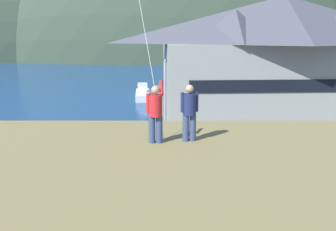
% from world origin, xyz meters
% --- Properties ---
extents(ground_plane, '(600.00, 600.00, 0.00)m').
position_xyz_m(ground_plane, '(0.00, 0.00, 0.00)').
color(ground_plane, '#66604C').
extents(parking_lot_pad, '(40.00, 20.00, 0.10)m').
position_xyz_m(parking_lot_pad, '(0.00, 5.00, 0.05)').
color(parking_lot_pad, slate).
rests_on(parking_lot_pad, ground).
extents(bay_water, '(360.00, 84.00, 0.03)m').
position_xyz_m(bay_water, '(0.00, 60.00, 0.01)').
color(bay_water, navy).
rests_on(bay_water, ground).
extents(far_hill_east_peak, '(132.67, 68.77, 89.46)m').
position_xyz_m(far_hill_east_peak, '(-1.01, 118.78, 0.00)').
color(far_hill_east_peak, '#3D4C38').
rests_on(far_hill_east_peak, ground).
extents(harbor_lodge, '(24.47, 12.24, 12.16)m').
position_xyz_m(harbor_lodge, '(9.83, 20.88, 6.48)').
color(harbor_lodge, '#999E99').
rests_on(harbor_lodge, ground).
extents(storage_shed_waterside, '(6.24, 5.29, 4.29)m').
position_xyz_m(storage_shed_waterside, '(0.39, 21.37, 2.23)').
color(storage_shed_waterside, '#756B5B').
rests_on(storage_shed_waterside, ground).
extents(wharf_dock, '(3.20, 15.98, 0.70)m').
position_xyz_m(wharf_dock, '(-1.33, 34.90, 0.35)').
color(wharf_dock, '#70604C').
rests_on(wharf_dock, ground).
extents(moored_boat_wharfside, '(2.11, 5.68, 2.16)m').
position_xyz_m(moored_boat_wharfside, '(-4.53, 34.00, 0.72)').
color(moored_boat_wharfside, silver).
rests_on(moored_boat_wharfside, ground).
extents(moored_boat_outer_mooring, '(3.22, 7.86, 2.16)m').
position_xyz_m(moored_boat_outer_mooring, '(2.25, 37.55, 0.72)').
color(moored_boat_outer_mooring, silver).
rests_on(moored_boat_outer_mooring, ground).
extents(parked_car_mid_row_near, '(4.26, 2.18, 1.82)m').
position_xyz_m(parked_car_mid_row_near, '(6.98, 1.17, 1.06)').
color(parked_car_mid_row_near, '#9EA3A8').
rests_on(parked_car_mid_row_near, parking_lot_pad).
extents(parked_car_front_row_red, '(4.28, 2.21, 1.82)m').
position_xyz_m(parked_car_front_row_red, '(-3.49, 6.67, 1.06)').
color(parked_car_front_row_red, '#B28923').
rests_on(parked_car_front_row_red, parking_lot_pad).
extents(parked_car_back_row_right, '(4.28, 2.22, 1.82)m').
position_xyz_m(parked_car_back_row_right, '(5.87, 6.40, 1.06)').
color(parked_car_back_row_right, black).
rests_on(parked_car_back_row_right, parking_lot_pad).
extents(parked_car_front_row_end, '(4.20, 2.06, 1.82)m').
position_xyz_m(parked_car_front_row_end, '(-8.65, 6.71, 1.06)').
color(parked_car_front_row_end, '#B28923').
rests_on(parked_car_front_row_end, parking_lot_pad).
extents(parked_car_lone_by_shed, '(4.34, 2.33, 1.82)m').
position_xyz_m(parked_car_lone_by_shed, '(0.34, 1.33, 1.06)').
color(parked_car_lone_by_shed, red).
rests_on(parked_car_lone_by_shed, parking_lot_pad).
extents(parking_light_pole, '(0.24, 0.78, 6.82)m').
position_xyz_m(parking_light_pole, '(-1.42, 10.56, 4.05)').
color(parking_light_pole, '#ADADB2').
rests_on(parking_light_pole, parking_lot_pad).
extents(person_kite_flyer, '(0.51, 0.67, 1.86)m').
position_xyz_m(person_kite_flyer, '(-1.59, -7.04, 6.65)').
color(person_kite_flyer, '#384770').
rests_on(person_kite_flyer, grassy_hill_foreground).
extents(person_companion, '(0.54, 0.40, 1.74)m').
position_xyz_m(person_companion, '(-0.56, -6.83, 6.64)').
color(person_companion, '#384770').
rests_on(person_companion, grassy_hill_foreground).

